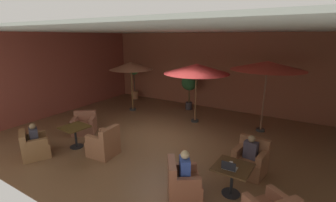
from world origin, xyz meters
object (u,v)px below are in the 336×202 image
(potted_tree_left_corner, at_px, (134,75))
(patron_blue_shirt, at_px, (251,148))
(armchair_front_left_south, at_px, (182,183))
(patron_with_friend, at_px, (185,167))
(armchair_front_left_east, at_px, (250,161))
(iced_drink_cup, at_px, (231,164))
(cafe_table_front_right, at_px, (75,131))
(patron_by_window, at_px, (34,135))
(armchair_front_right_south, at_px, (34,147))
(patio_umbrella_tall_red, at_px, (197,69))
(cafe_table_front_left, at_px, (232,173))
(open_laptop, at_px, (229,167))
(potted_tree_mid_left, at_px, (189,84))
(patio_umbrella_near_wall, at_px, (267,66))
(armchair_front_right_east, at_px, (84,125))
(armchair_front_right_north, at_px, (104,145))
(patio_umbrella_center_beige, at_px, (131,66))

(potted_tree_left_corner, relative_size, patron_blue_shirt, 3.20)
(armchair_front_left_south, distance_m, patron_with_friend, 0.41)
(armchair_front_left_east, xyz_separation_m, iced_drink_cup, (-0.19, -1.12, 0.42))
(cafe_table_front_right, distance_m, patron_by_window, 1.14)
(armchair_front_right_south, height_order, patron_by_window, patron_by_window)
(patron_blue_shirt, relative_size, patron_with_friend, 0.90)
(patio_umbrella_tall_red, bearing_deg, iced_drink_cup, -55.80)
(patron_with_friend, bearing_deg, cafe_table_front_left, 33.96)
(armchair_front_left_east, height_order, open_laptop, armchair_front_left_east)
(armchair_front_left_south, xyz_separation_m, potted_tree_mid_left, (-2.75, 5.91, 0.93))
(patron_blue_shirt, bearing_deg, patron_with_friend, -121.99)
(patio_umbrella_tall_red, xyz_separation_m, patron_by_window, (-2.80, -5.11, -1.53))
(patio_umbrella_near_wall, bearing_deg, armchair_front_right_east, -147.39)
(armchair_front_right_north, distance_m, potted_tree_left_corner, 6.72)
(patron_by_window, xyz_separation_m, open_laptop, (5.44, 1.10, 0.07))
(patron_with_friend, bearing_deg, patron_by_window, -171.83)
(armchair_front_right_north, distance_m, armchair_front_right_east, 2.07)
(armchair_front_left_south, bearing_deg, open_laptop, 27.66)
(patio_umbrella_center_beige, distance_m, patio_umbrella_near_wall, 5.83)
(patron_by_window, relative_size, open_laptop, 1.95)
(armchair_front_right_east, distance_m, patron_by_window, 1.98)
(armchair_front_left_east, relative_size, cafe_table_front_right, 1.13)
(patron_with_friend, bearing_deg, potted_tree_left_corner, 136.02)
(armchair_front_right_south, distance_m, patron_with_friend, 4.68)
(armchair_front_right_east, relative_size, patron_by_window, 1.77)
(armchair_front_right_north, bearing_deg, potted_tree_mid_left, 88.79)
(armchair_front_right_south, xyz_separation_m, potted_tree_left_corner, (-1.72, 6.81, 1.03))
(patio_umbrella_tall_red, xyz_separation_m, potted_tree_mid_left, (-0.99, 1.44, -0.97))
(armchair_front_right_north, height_order, patron_with_friend, patron_with_friend)
(patio_umbrella_near_wall, bearing_deg, armchair_front_left_east, -84.68)
(patio_umbrella_near_wall, xyz_separation_m, potted_tree_left_corner, (-7.08, 1.30, -1.11))
(patron_blue_shirt, bearing_deg, armchair_front_right_south, -157.49)
(armchair_front_left_east, xyz_separation_m, cafe_table_front_right, (-5.11, -1.34, 0.20))
(armchair_front_left_south, relative_size, patio_umbrella_tall_red, 0.38)
(armchair_front_right_north, distance_m, iced_drink_cup, 3.77)
(cafe_table_front_left, relative_size, potted_tree_left_corner, 0.41)
(potted_tree_mid_left, bearing_deg, iced_drink_cup, -55.69)
(patio_umbrella_near_wall, xyz_separation_m, iced_drink_cup, (0.10, -4.25, -1.69))
(cafe_table_front_left, xyz_separation_m, potted_tree_left_corner, (-7.22, 5.52, 0.79))
(patron_blue_shirt, distance_m, patron_by_window, 6.08)
(potted_tree_left_corner, height_order, patron_by_window, potted_tree_left_corner)
(potted_tree_left_corner, xyz_separation_m, patron_blue_shirt, (7.36, -4.47, -0.61))
(cafe_table_front_right, xyz_separation_m, armchair_front_right_south, (-0.54, -1.04, -0.23))
(armchair_front_right_east, xyz_separation_m, potted_tree_left_corner, (-1.55, 4.84, 1.04))
(cafe_table_front_left, xyz_separation_m, patio_umbrella_center_beige, (-5.94, 3.78, 1.57))
(armchair_front_left_east, bearing_deg, armchair_front_right_south, -157.15)
(armchair_front_left_south, xyz_separation_m, patron_by_window, (-4.56, -0.64, 0.37))
(iced_drink_cup, bearing_deg, patio_umbrella_tall_red, 124.20)
(armchair_front_right_east, xyz_separation_m, iced_drink_cup, (5.63, -0.71, 0.46))
(potted_tree_left_corner, relative_size, patron_with_friend, 2.88)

